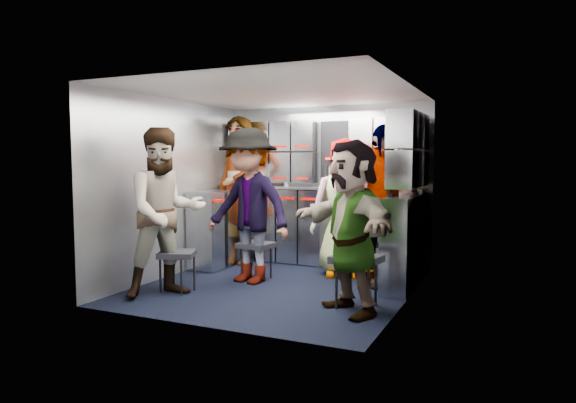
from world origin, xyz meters
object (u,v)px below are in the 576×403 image
at_px(jump_seat_center, 349,237).
at_px(attendant_standing, 238,190).
at_px(attendant_arc_b, 248,206).
at_px(attendant_arc_e, 351,227).
at_px(jump_seat_mid_left, 256,247).
at_px(jump_seat_near_right, 357,262).
at_px(attendant_arc_c, 344,207).
at_px(attendant_arc_d, 381,206).
at_px(attendant_arc_a, 165,212).
at_px(jump_seat_mid_right, 385,245).
at_px(jump_seat_near_left, 177,256).

xyz_separation_m(jump_seat_center, attendant_standing, (-1.53, -0.04, 0.54)).
xyz_separation_m(jump_seat_center, attendant_arc_b, (-0.87, -0.96, 0.43)).
bearing_deg(attendant_arc_e, jump_seat_mid_left, -170.02).
relative_size(jump_seat_near_right, attendant_arc_b, 0.28).
bearing_deg(attendant_arc_c, attendant_arc_d, -46.93).
distance_m(jump_seat_mid_left, attendant_arc_e, 1.67).
xyz_separation_m(attendant_standing, attendant_arc_b, (0.66, -0.92, -0.11)).
height_order(jump_seat_mid_left, attendant_arc_a, attendant_arc_a).
relative_size(jump_seat_center, jump_seat_mid_right, 0.99).
bearing_deg(attendant_arc_e, attendant_arc_b, -164.21).
distance_m(jump_seat_mid_right, attendant_standing, 2.15).
relative_size(jump_seat_near_left, jump_seat_mid_right, 0.94).
height_order(jump_seat_near_right, attendant_arc_a, attendant_arc_a).
relative_size(jump_seat_near_left, jump_seat_center, 0.95).
bearing_deg(attendant_arc_d, jump_seat_near_right, -129.83).
relative_size(attendant_arc_b, attendant_arc_d, 0.98).
distance_m(jump_seat_center, attendant_standing, 1.63).
bearing_deg(attendant_arc_b, attendant_arc_d, 30.78).
bearing_deg(jump_seat_near_right, jump_seat_center, 110.44).
bearing_deg(attendant_standing, jump_seat_center, 21.46).
height_order(jump_seat_near_left, jump_seat_near_right, jump_seat_near_right).
bearing_deg(attendant_standing, jump_seat_near_left, -63.77).
distance_m(jump_seat_near_right, attendant_arc_e, 0.40).
height_order(jump_seat_near_left, jump_seat_mid_left, jump_seat_near_left).
distance_m(attendant_arc_a, attendant_arc_b, 0.98).
bearing_deg(attendant_standing, jump_seat_mid_right, 12.49).
distance_m(jump_seat_center, attendant_arc_d, 0.85).
bearing_deg(jump_seat_near_right, jump_seat_near_left, -173.43).
distance_m(jump_seat_mid_left, jump_seat_near_right, 1.54).
bearing_deg(attendant_arc_e, jump_seat_mid_right, 130.35).
xyz_separation_m(jump_seat_mid_left, attendant_standing, (-0.66, 0.74, 0.61)).
height_order(jump_seat_mid_left, attendant_standing, attendant_standing).
bearing_deg(jump_seat_near_left, attendant_arc_e, 1.13).
bearing_deg(attendant_arc_a, attendant_arc_c, -3.44).
distance_m(jump_seat_mid_left, attendant_arc_d, 1.51).
height_order(jump_seat_near_left, jump_seat_center, jump_seat_center).
distance_m(attendant_arc_c, attendant_arc_d, 0.61).
bearing_deg(attendant_arc_a, attendant_standing, 41.97).
relative_size(attendant_standing, attendant_arc_b, 1.13).
bearing_deg(jump_seat_mid_left, attendant_arc_b, -90.00).
bearing_deg(attendant_standing, jump_seat_mid_left, -28.25).
bearing_deg(attendant_arc_d, jump_seat_mid_left, 151.81).
xyz_separation_m(jump_seat_center, attendant_arc_c, (0.00, -0.18, 0.38)).
relative_size(jump_seat_center, attendant_standing, 0.25).
distance_m(jump_seat_mid_left, jump_seat_mid_right, 1.47).
relative_size(attendant_arc_a, attendant_arc_b, 0.98).
bearing_deg(attendant_arc_b, attendant_standing, 137.83).
height_order(attendant_arc_c, attendant_arc_d, attendant_arc_d).
height_order(jump_seat_mid_right, attendant_arc_e, attendant_arc_e).
relative_size(jump_seat_mid_right, attendant_arc_b, 0.29).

